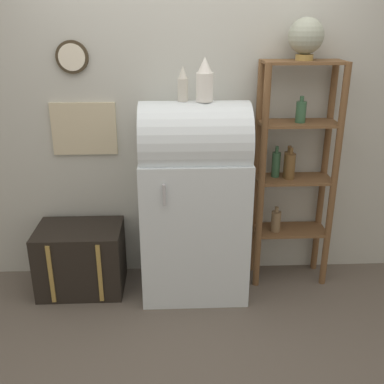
% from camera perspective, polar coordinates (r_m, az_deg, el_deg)
% --- Properties ---
extents(ground_plane, '(12.00, 12.00, 0.00)m').
position_cam_1_polar(ground_plane, '(3.44, 0.48, -14.26)').
color(ground_plane, '#60564C').
extents(wall_back, '(7.00, 0.09, 2.70)m').
position_cam_1_polar(wall_back, '(3.43, -0.04, 10.38)').
color(wall_back, '#B7B7AD').
rests_on(wall_back, ground_plane).
extents(refrigerator, '(0.77, 0.61, 1.47)m').
position_cam_1_polar(refrigerator, '(3.30, 0.29, -0.92)').
color(refrigerator, silver).
rests_on(refrigerator, ground_plane).
extents(suitcase_trunk, '(0.64, 0.46, 0.52)m').
position_cam_1_polar(suitcase_trunk, '(3.61, -13.89, -8.20)').
color(suitcase_trunk, black).
rests_on(suitcase_trunk, ground_plane).
extents(shelf_unit, '(0.59, 0.28, 1.72)m').
position_cam_1_polar(shelf_unit, '(3.47, 12.76, 3.08)').
color(shelf_unit, brown).
rests_on(shelf_unit, ground_plane).
extents(globe, '(0.24, 0.24, 0.28)m').
position_cam_1_polar(globe, '(3.32, 14.29, 18.58)').
color(globe, '#AD8942').
rests_on(globe, shelf_unit).
extents(vase_left, '(0.07, 0.07, 0.23)m').
position_cam_1_polar(vase_left, '(3.09, -1.16, 13.44)').
color(vase_left, beige).
rests_on(vase_left, refrigerator).
extents(vase_center, '(0.11, 0.11, 0.29)m').
position_cam_1_polar(vase_center, '(3.07, 1.63, 13.91)').
color(vase_center, white).
rests_on(vase_center, refrigerator).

